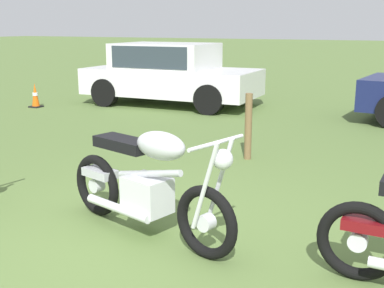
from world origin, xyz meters
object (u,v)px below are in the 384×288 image
traffic_cone (35,96)px  car_white (169,71)px  motorcycle_silver (147,183)px  fence_post_wooden (248,127)px

traffic_cone → car_white: bearing=33.6°
motorcycle_silver → car_white: 7.45m
car_white → traffic_cone: car_white is taller
motorcycle_silver → car_white: (-3.42, 6.61, 0.31)m
car_white → traffic_cone: 3.13m
traffic_cone → fence_post_wooden: (5.90, -2.08, 0.21)m
fence_post_wooden → traffic_cone: bearing=160.6°
motorcycle_silver → traffic_cone: 7.74m
motorcycle_silver → fence_post_wooden: size_ratio=2.12×
car_white → traffic_cone: bearing=-148.0°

